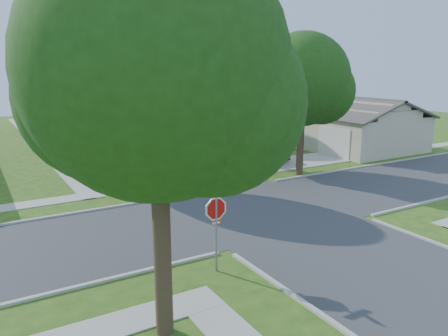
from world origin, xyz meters
name	(u,v)px	position (x,y,z in m)	size (l,w,h in m)	color
ground	(254,209)	(0.00, 0.00, 0.00)	(100.00, 100.00, 0.00)	#2A4E15
road_ns	(254,209)	(0.00, 0.00, 0.00)	(7.00, 100.00, 0.02)	#333335
sidewalk_ne	(162,131)	(6.10, 26.00, 0.02)	(1.20, 40.00, 0.04)	#9E9B91
sidewalk_nw	(36,141)	(-6.10, 26.00, 0.02)	(1.20, 40.00, 0.04)	#9E9B91
driveway	(290,163)	(7.90, 7.10, 0.03)	(8.80, 3.60, 0.05)	#9E9B91
stop_sign_sw	(216,212)	(-4.70, -4.70, 2.03)	(1.05, 0.80, 2.98)	gray
stop_sign_ne	(275,143)	(4.70, 4.70, 2.03)	(1.05, 0.80, 2.98)	gray
tree_e_near	(238,81)	(4.75, 9.01, 5.64)	(4.97, 4.80, 8.28)	#38281C
tree_e_mid	(167,70)	(4.76, 21.01, 6.25)	(5.59, 5.40, 9.21)	#38281C
tree_e_far	(122,72)	(4.75, 34.01, 5.98)	(5.17, 5.00, 8.72)	#38281C
tree_w_near	(97,75)	(-4.64, 9.01, 6.12)	(5.38, 5.20, 8.97)	#38281C
tree_w_mid	(57,68)	(-4.64, 21.01, 6.49)	(5.80, 5.60, 9.56)	#38281C
tree_w_far	(35,77)	(-4.65, 34.01, 5.51)	(4.76, 4.60, 8.04)	#38281C
tree_sw_corner	(159,81)	(-7.44, -6.99, 6.26)	(6.21, 6.00, 9.55)	#38281C
tree_ne_corner	(303,84)	(6.36, 4.21, 5.59)	(5.80, 5.60, 8.66)	#38281C
house_ne_near	(336,127)	(15.99, 11.00, 1.52)	(8.42, 13.60, 4.23)	beige
house_ne_far	(228,110)	(15.99, 29.00, 1.52)	(8.42, 13.60, 4.23)	beige
car_driveway	(255,151)	(6.00, 8.70, 0.79)	(1.67, 4.80, 1.58)	#541119
car_curb_east	(144,130)	(3.20, 23.17, 0.71)	(1.68, 4.17, 1.42)	black
car_curb_west	(50,121)	(-3.20, 36.48, 0.58)	(1.63, 4.01, 1.16)	black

